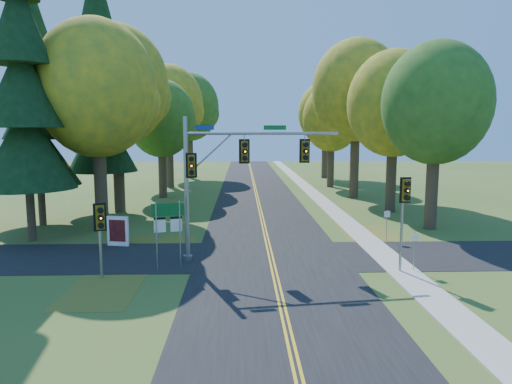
{
  "coord_description": "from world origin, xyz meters",
  "views": [
    {
      "loc": [
        -1.53,
        -21.95,
        6.72
      ],
      "look_at": [
        -0.72,
        4.38,
        3.2
      ],
      "focal_mm": 32.0,
      "sensor_mm": 36.0,
      "label": 1
    }
  ],
  "objects_px": {
    "route_sign_cluster": "(168,222)",
    "east_signal_pole": "(404,201)",
    "traffic_mast": "(226,169)",
    "info_kiosk": "(118,231)"
  },
  "relations": [
    {
      "from": "east_signal_pole",
      "to": "route_sign_cluster",
      "type": "bearing_deg",
      "value": 172.32
    },
    {
      "from": "traffic_mast",
      "to": "route_sign_cluster",
      "type": "relative_size",
      "value": 2.43
    },
    {
      "from": "traffic_mast",
      "to": "east_signal_pole",
      "type": "xyz_separation_m",
      "value": [
        8.41,
        -2.53,
        -1.3
      ]
    },
    {
      "from": "info_kiosk",
      "to": "east_signal_pole",
      "type": "bearing_deg",
      "value": -9.67
    },
    {
      "from": "east_signal_pole",
      "to": "route_sign_cluster",
      "type": "relative_size",
      "value": 1.37
    },
    {
      "from": "traffic_mast",
      "to": "route_sign_cluster",
      "type": "xyz_separation_m",
      "value": [
        -2.77,
        -1.61,
        -2.43
      ]
    },
    {
      "from": "route_sign_cluster",
      "to": "info_kiosk",
      "type": "height_order",
      "value": "route_sign_cluster"
    },
    {
      "from": "route_sign_cluster",
      "to": "east_signal_pole",
      "type": "bearing_deg",
      "value": -18.99
    },
    {
      "from": "route_sign_cluster",
      "to": "info_kiosk",
      "type": "xyz_separation_m",
      "value": [
        -3.73,
        4.74,
        -1.49
      ]
    },
    {
      "from": "east_signal_pole",
      "to": "route_sign_cluster",
      "type": "xyz_separation_m",
      "value": [
        -11.18,
        0.92,
        -1.12
      ]
    }
  ]
}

